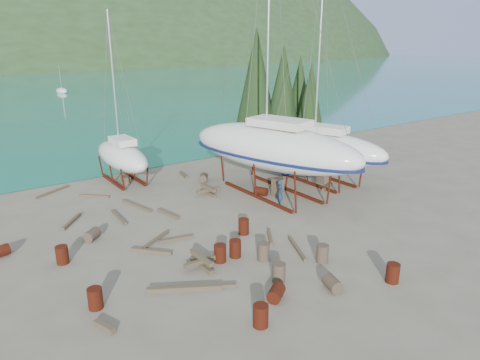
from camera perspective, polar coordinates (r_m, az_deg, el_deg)
ground at (r=24.23m, az=1.90°, el=-6.67°), size 600.00×600.00×0.00m
far_house_right at (r=212.04m, az=-24.89°, el=14.22°), size 6.60×5.60×5.60m
cypress_near_right at (r=39.53m, az=5.73°, el=11.51°), size 3.60×3.60×10.00m
cypress_mid_right at (r=39.21m, az=9.33°, el=10.03°), size 3.06×3.06×8.50m
cypress_back_left at (r=40.02m, az=2.18°, el=12.91°), size 4.14×4.14×11.50m
cypress_far_right at (r=42.35m, az=7.90°, el=11.05°), size 3.24×3.24×9.00m
moored_boat_mid at (r=100.67m, az=-22.66°, el=10.89°), size 2.00×5.00×6.05m
large_sailboat_near at (r=29.04m, az=4.35°, el=4.41°), size 7.27×13.77×20.81m
large_sailboat_far at (r=32.43m, az=10.55°, el=4.35°), size 6.14×10.76×16.36m
small_sailboat_shore at (r=33.20m, az=-15.47°, el=3.15°), size 2.47×7.68×12.26m
worker at (r=27.61m, az=5.43°, el=-1.74°), size 0.68×0.74×1.69m
drum_0 at (r=18.36m, az=-18.74°, el=-14.72°), size 0.58×0.58×0.88m
drum_1 at (r=19.07m, az=12.22°, el=-13.34°), size 0.81×1.01×0.58m
drum_3 at (r=16.54m, az=2.77°, el=-17.61°), size 0.58×0.58×0.88m
drum_5 at (r=20.91m, az=3.14°, el=-9.52°), size 0.58×0.58×0.88m
drum_6 at (r=29.54m, az=2.84°, el=-1.50°), size 0.89×1.04×0.58m
drum_7 at (r=20.25m, az=19.69°, el=-11.59°), size 0.58×0.58×0.88m
drum_8 at (r=22.26m, az=-22.63°, el=-9.19°), size 0.58×0.58×0.88m
drum_10 at (r=21.18m, az=-0.65°, el=-9.12°), size 0.58×0.58×0.88m
drum_11 at (r=32.65m, az=-4.90°, el=0.34°), size 0.98×1.05×0.58m
drum_12 at (r=18.11m, az=4.84°, el=-14.78°), size 1.05×0.97×0.58m
drum_13 at (r=20.76m, az=-2.68°, el=-9.73°), size 0.58×0.58×0.88m
drum_14 at (r=23.58m, az=0.50°, el=-6.21°), size 0.58×0.58×0.88m
drum_15 at (r=24.29m, az=-19.11°, el=-6.89°), size 1.05×1.01×0.58m
drum_16 at (r=19.21m, az=5.20°, el=-12.22°), size 0.58×0.58×0.88m
drum_17 at (r=21.08m, az=10.93°, el=-9.60°), size 0.58×0.58×0.88m
timber_0 at (r=32.84m, az=-23.70°, el=-1.44°), size 2.58×1.54×0.14m
timber_1 at (r=31.63m, az=11.56°, el=-0.91°), size 1.71×0.87×0.19m
timber_2 at (r=26.96m, az=-21.52°, el=-5.15°), size 1.60×1.89×0.19m
timber_3 at (r=18.94m, az=-5.14°, el=-13.97°), size 2.62×1.70×0.15m
timber_4 at (r=23.18m, az=-8.53°, el=-7.82°), size 1.83×0.57×0.17m
timber_5 at (r=22.18m, az=7.62°, el=-9.02°), size 1.26×2.42×0.16m
timber_6 at (r=34.20m, az=-7.52°, el=0.72°), size 0.51×1.68×0.19m
timber_7 at (r=23.24m, az=4.01°, el=-7.58°), size 1.21×1.65×0.17m
timber_8 at (r=26.54m, az=-9.57°, el=-4.46°), size 0.55×1.97×0.19m
timber_9 at (r=30.88m, az=-18.88°, el=-2.03°), size 1.66×1.62×0.15m
timber_10 at (r=28.30m, az=-13.65°, el=-3.33°), size 0.82×2.98×0.16m
timber_11 at (r=23.36m, az=-11.12°, el=-7.78°), size 2.01×1.26×0.15m
timber_12 at (r=22.16m, az=-11.76°, el=-9.28°), size 1.57×1.76×0.17m
timber_13 at (r=17.29m, az=-17.63°, el=-18.13°), size 0.54×1.02×0.22m
timber_15 at (r=26.76m, az=-15.85°, el=-4.77°), size 0.27×2.52×0.15m
timber_16 at (r=18.79m, az=-7.40°, el=-14.19°), size 2.84×1.81×0.23m
timber_pile_fore at (r=20.40m, az=-5.18°, el=-10.75°), size 1.80×1.80×0.60m
timber_pile_aft at (r=29.77m, az=-4.30°, el=-1.36°), size 1.80×1.80×0.60m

